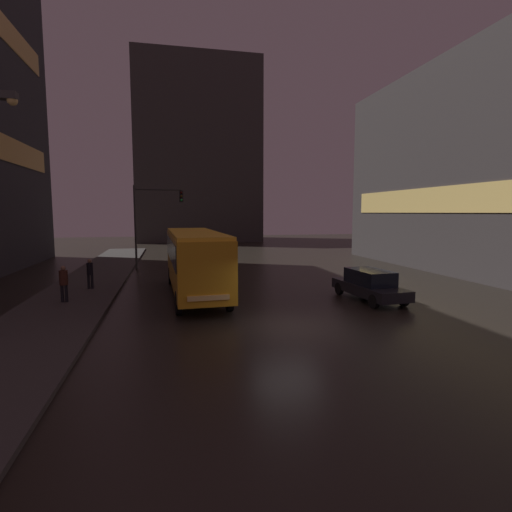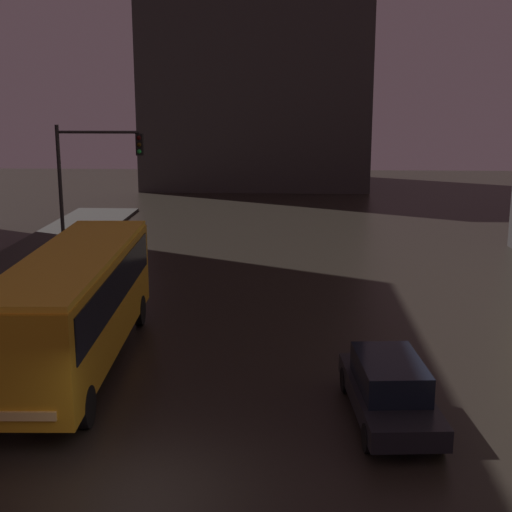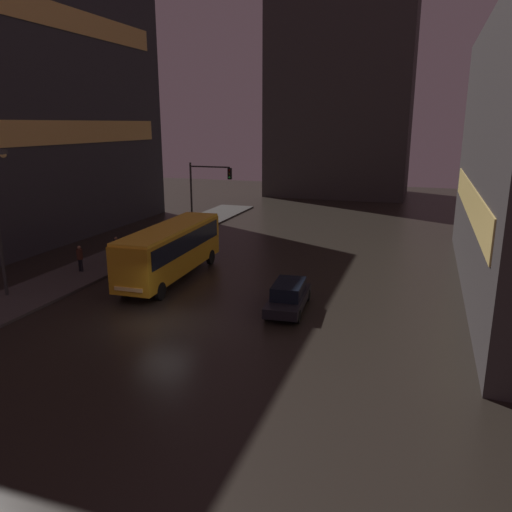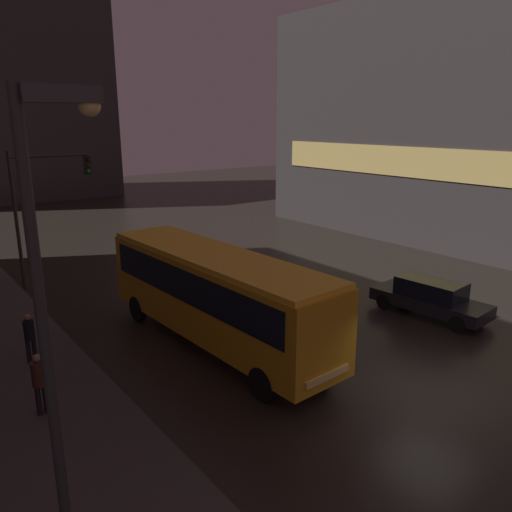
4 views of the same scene
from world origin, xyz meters
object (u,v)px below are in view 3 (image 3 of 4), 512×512
(pedestrian_near, at_px, (116,247))
(traffic_light_main, at_px, (205,188))
(car_taxi, at_px, (288,296))
(pedestrian_mid, at_px, (80,256))
(bus_near, at_px, (171,247))

(pedestrian_near, bearing_deg, traffic_light_main, 170.94)
(car_taxi, distance_m, traffic_light_main, 17.81)
(traffic_light_main, bearing_deg, pedestrian_mid, -107.18)
(bus_near, bearing_deg, pedestrian_mid, 6.69)
(bus_near, distance_m, pedestrian_mid, 6.24)
(car_taxi, xyz_separation_m, pedestrian_near, (-13.87, 5.25, 0.32))
(pedestrian_near, bearing_deg, pedestrian_mid, 1.02)
(pedestrian_near, xyz_separation_m, pedestrian_mid, (-0.56, -3.24, 0.08))
(bus_near, relative_size, car_taxi, 2.21)
(pedestrian_near, distance_m, traffic_light_main, 9.54)
(bus_near, distance_m, pedestrian_near, 6.08)
(pedestrian_near, bearing_deg, bus_near, 78.38)
(pedestrian_mid, bearing_deg, traffic_light_main, -98.39)
(bus_near, distance_m, car_taxi, 8.93)
(bus_near, bearing_deg, car_taxi, 158.30)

